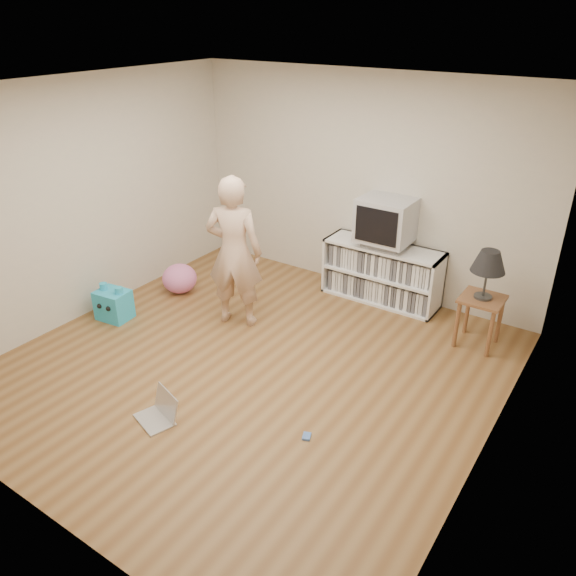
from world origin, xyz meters
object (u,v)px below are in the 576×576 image
at_px(table_lamp, 489,262).
at_px(person, 234,252).
at_px(side_table, 481,309).
at_px(plush_pink, 180,278).
at_px(plush_blue, 114,304).
at_px(crt_tv, 386,220).
at_px(media_unit, 382,272).
at_px(laptop, 160,412).
at_px(dvd_deck, 384,243).

height_order(table_lamp, person, person).
xyz_separation_m(side_table, plush_pink, (-3.44, -0.84, -0.24)).
relative_size(plush_blue, plush_pink, 0.98).
xyz_separation_m(side_table, person, (-2.39, -1.02, 0.43)).
xyz_separation_m(side_table, plush_blue, (-3.59, -1.74, -0.24)).
height_order(crt_tv, plush_blue, crt_tv).
relative_size(media_unit, table_lamp, 2.72).
height_order(person, plush_pink, person).
relative_size(crt_tv, plush_pink, 1.42).
distance_m(media_unit, person, 1.86).
bearing_deg(media_unit, plush_pink, -150.49).
relative_size(table_lamp, laptop, 1.22).
relative_size(media_unit, plush_blue, 3.36).
height_order(media_unit, table_lamp, table_lamp).
distance_m(table_lamp, plush_pink, 3.62).
height_order(dvd_deck, plush_pink, dvd_deck).
height_order(dvd_deck, table_lamp, table_lamp).
relative_size(dvd_deck, table_lamp, 0.87).
bearing_deg(crt_tv, person, -128.66).
bearing_deg(crt_tv, table_lamp, -16.01).
distance_m(side_table, table_lamp, 0.53).
relative_size(person, plush_pink, 3.98).
distance_m(dvd_deck, crt_tv, 0.29).
height_order(side_table, plush_pink, side_table).
xyz_separation_m(media_unit, person, (-1.11, -1.40, 0.49)).
height_order(media_unit, plush_pink, media_unit).
height_order(side_table, table_lamp, table_lamp).
distance_m(table_lamp, person, 2.60).
xyz_separation_m(dvd_deck, crt_tv, (0.00, -0.00, 0.29)).
height_order(dvd_deck, person, person).
relative_size(person, laptop, 4.00).
relative_size(media_unit, dvd_deck, 3.11).
distance_m(crt_tv, table_lamp, 1.33).
relative_size(dvd_deck, laptop, 1.07).
distance_m(crt_tv, person, 1.78).
height_order(crt_tv, person, person).
distance_m(media_unit, table_lamp, 1.46).
bearing_deg(media_unit, plush_blue, -137.30).
distance_m(side_table, plush_pink, 3.54).
height_order(dvd_deck, side_table, dvd_deck).
relative_size(table_lamp, person, 0.31).
bearing_deg(person, dvd_deck, -149.48).
bearing_deg(crt_tv, plush_pink, -150.87).
height_order(crt_tv, plush_pink, crt_tv).
bearing_deg(side_table, laptop, -124.86).
bearing_deg(media_unit, dvd_deck, -90.00).
distance_m(person, plush_blue, 1.55).
distance_m(media_unit, crt_tv, 0.67).
height_order(dvd_deck, crt_tv, crt_tv).
distance_m(media_unit, plush_pink, 2.49).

